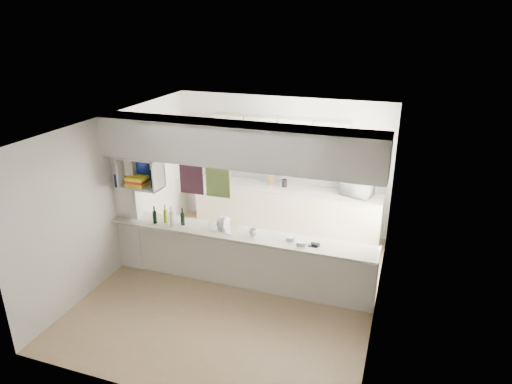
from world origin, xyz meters
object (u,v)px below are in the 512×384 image
at_px(bowl, 356,177).
at_px(wine_bottles, 169,217).
at_px(dish_rack, 225,224).
at_px(microwave, 358,188).

xyz_separation_m(bowl, wine_bottles, (-2.61, -2.24, -0.22)).
height_order(dish_rack, wine_bottles, wine_bottles).
bearing_deg(dish_rack, microwave, 59.83).
relative_size(microwave, wine_bottles, 1.06).
xyz_separation_m(microwave, dish_rack, (-1.74, -2.08, -0.07)).
height_order(microwave, bowl, bowl).
bearing_deg(bowl, dish_rack, -128.65).
height_order(bowl, dish_rack, bowl).
bearing_deg(microwave, bowl, -22.55).
distance_m(microwave, bowl, 0.19).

